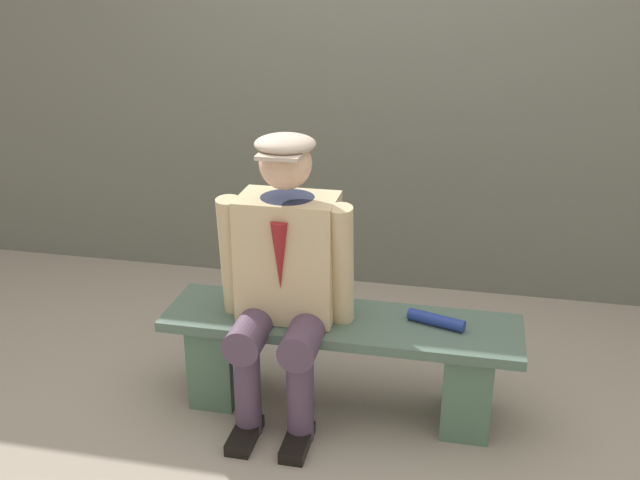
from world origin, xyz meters
TOP-DOWN VIEW (x-y plane):
  - ground_plane at (0.00, 0.00)m, footprint 30.00×30.00m
  - bench at (0.00, 0.00)m, footprint 1.51×0.40m
  - seated_man at (0.22, 0.06)m, footprint 0.57×0.58m
  - rolled_magazine at (-0.40, -0.02)m, footprint 0.25×0.12m
  - stadium_wall at (0.00, -1.42)m, footprint 12.00×0.24m

SIDE VIEW (x-z plane):
  - ground_plane at x=0.00m, z-range 0.00..0.00m
  - bench at x=0.00m, z-range 0.05..0.48m
  - rolled_magazine at x=-0.40m, z-range 0.43..0.48m
  - seated_man at x=0.22m, z-range 0.04..1.26m
  - stadium_wall at x=0.00m, z-range 0.00..2.03m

